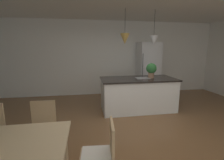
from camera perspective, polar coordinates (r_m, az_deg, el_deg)
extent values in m
cube|color=brown|center=(3.40, 9.05, -19.44)|extent=(10.00, 8.40, 0.04)
cube|color=white|center=(6.12, -0.34, 7.72)|extent=(10.00, 0.12, 2.70)
cylinder|color=#D1B284|center=(2.47, -16.14, -22.44)|extent=(0.06, 0.06, 0.70)
cylinder|color=tan|center=(3.27, -33.43, -18.05)|extent=(0.04, 0.04, 0.41)
cube|color=tan|center=(2.84, -23.65, -16.39)|extent=(0.41, 0.41, 0.04)
cube|color=white|center=(2.83, -23.70, -15.75)|extent=(0.37, 0.37, 0.03)
cube|color=tan|center=(2.91, -23.08, -10.74)|extent=(0.38, 0.04, 0.42)
cylinder|color=tan|center=(2.77, -20.57, -22.27)|extent=(0.04, 0.04, 0.41)
cylinder|color=tan|center=(2.86, -27.75, -21.74)|extent=(0.04, 0.04, 0.41)
cylinder|color=tan|center=(3.05, -19.20, -18.84)|extent=(0.04, 0.04, 0.41)
cylinder|color=tan|center=(3.14, -25.64, -18.51)|extent=(0.04, 0.04, 0.41)
cube|color=tan|center=(2.11, -5.42, -25.88)|extent=(0.43, 0.43, 0.04)
cube|color=white|center=(2.09, -5.44, -25.11)|extent=(0.39, 0.39, 0.03)
cube|color=tan|center=(1.98, 0.02, -20.40)|extent=(0.06, 0.38, 0.42)
cube|color=white|center=(4.58, 9.11, -5.08)|extent=(1.98, 0.90, 0.88)
cube|color=black|center=(4.48, 9.28, 0.34)|extent=(2.04, 0.96, 0.04)
cube|color=gray|center=(4.51, 10.70, 0.70)|extent=(0.36, 0.30, 0.01)
cube|color=silver|center=(6.13, 12.66, 3.81)|extent=(0.76, 0.64, 1.92)
cylinder|color=#4C4C4C|center=(5.69, 10.77, 3.36)|extent=(0.02, 0.02, 1.15)
cylinder|color=black|center=(4.35, 4.65, 20.16)|extent=(0.01, 0.01, 0.62)
cone|color=olive|center=(4.30, 4.56, 14.35)|extent=(0.25, 0.25, 0.27)
cylinder|color=black|center=(4.60, 14.83, 19.04)|extent=(0.01, 0.01, 0.66)
cone|color=#B7B7B7|center=(4.55, 14.55, 13.37)|extent=(0.22, 0.22, 0.25)
cylinder|color=#8C664C|center=(4.59, 13.66, 1.61)|extent=(0.16, 0.16, 0.15)
sphere|color=#2D6B33|center=(4.57, 13.77, 4.02)|extent=(0.29, 0.29, 0.29)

